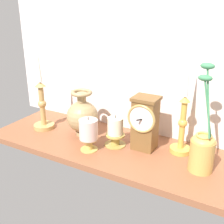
% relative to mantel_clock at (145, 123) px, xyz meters
% --- Properties ---
extents(ground_plane, '(1.00, 0.36, 0.02)m').
position_rel_mantel_clock_xyz_m(ground_plane, '(-0.14, -0.04, -0.12)').
color(ground_plane, brown).
extents(back_wall, '(1.20, 0.02, 0.65)m').
position_rel_mantel_clock_xyz_m(back_wall, '(-0.14, 0.15, 0.22)').
color(back_wall, silver).
rests_on(back_wall, ground_plane).
extents(mantel_clock, '(0.11, 0.10, 0.21)m').
position_rel_mantel_clock_xyz_m(mantel_clock, '(0.00, 0.00, 0.00)').
color(mantel_clock, brown).
rests_on(mantel_clock, ground_plane).
extents(candlestick_tall_left, '(0.09, 0.09, 0.36)m').
position_rel_mantel_clock_xyz_m(candlestick_tall_left, '(-0.47, -0.04, 0.00)').
color(candlestick_tall_left, tan).
rests_on(candlestick_tall_left, ground_plane).
extents(candlestick_tall_center, '(0.08, 0.08, 0.39)m').
position_rel_mantel_clock_xyz_m(candlestick_tall_center, '(0.13, 0.04, 0.01)').
color(candlestick_tall_center, gold).
rests_on(candlestick_tall_center, ground_plane).
extents(brass_vase_bulbous, '(0.13, 0.13, 0.19)m').
position_rel_mantel_clock_xyz_m(brass_vase_bulbous, '(-0.28, -0.01, -0.02)').
color(brass_vase_bulbous, '#9E8457').
rests_on(brass_vase_bulbous, ground_plane).
extents(brass_vase_jar, '(0.08, 0.08, 0.36)m').
position_rel_mantel_clock_xyz_m(brass_vase_jar, '(0.22, -0.05, -0.02)').
color(brass_vase_jar, gold).
rests_on(brass_vase_jar, ground_plane).
extents(pillar_candle_front, '(0.07, 0.07, 0.14)m').
position_rel_mantel_clock_xyz_m(pillar_candle_front, '(-0.18, -0.11, -0.04)').
color(pillar_candle_front, tan).
rests_on(pillar_candle_front, ground_plane).
extents(pillar_candle_near_clock, '(0.08, 0.08, 0.13)m').
position_rel_mantel_clock_xyz_m(pillar_candle_near_clock, '(-0.11, -0.03, -0.05)').
color(pillar_candle_near_clock, '#AA9245').
rests_on(pillar_candle_near_clock, ground_plane).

